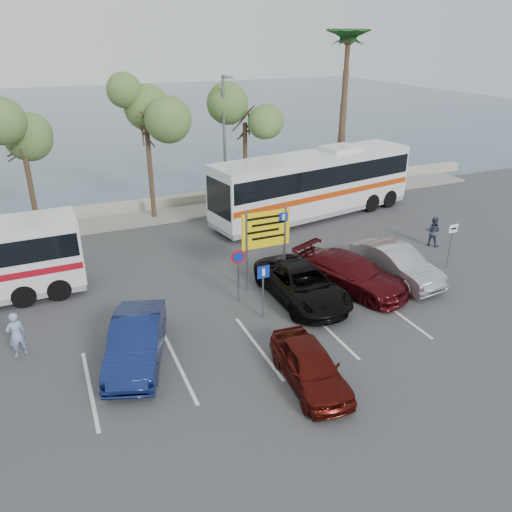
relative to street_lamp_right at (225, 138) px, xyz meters
name	(u,v)px	position (x,y,z in m)	size (l,w,h in m)	color
ground	(276,326)	(-3.00, -13.52, -4.60)	(120.00, 120.00, 0.00)	#363639
kerb_strip	(178,214)	(-3.00, 0.48, -4.52)	(44.00, 2.40, 0.15)	gray
seawall	(170,201)	(-3.00, 2.48, -4.30)	(48.00, 0.80, 0.60)	#A89E86
sea	(90,115)	(-3.00, 46.48, -4.59)	(140.00, 140.00, 0.00)	#38445A
tree_left	(19,125)	(-11.00, 0.48, 1.41)	(3.20, 3.20, 7.20)	#382619
tree_mid	(145,105)	(-4.50, 0.48, 2.06)	(3.20, 3.20, 8.00)	#382619
tree_right	(245,108)	(1.50, 0.48, 1.57)	(3.20, 3.20, 7.40)	#382619
palm_tree	(348,41)	(8.50, 0.48, 5.27)	(4.80, 4.80, 11.20)	#382619
street_lamp_right	(225,138)	(0.00, 0.00, 0.00)	(0.45, 1.15, 8.01)	slate
direction_sign	(266,235)	(-2.00, -10.32, -2.17)	(2.20, 0.12, 3.60)	slate
sign_no_stop	(238,267)	(-3.60, -11.13, -3.02)	(0.60, 0.08, 2.35)	slate
sign_parking	(263,284)	(-3.20, -12.73, -3.13)	(0.50, 0.07, 2.25)	slate
sign_taxi	(451,240)	(6.80, -12.03, -3.18)	(0.50, 0.07, 2.20)	slate
lane_markings	(260,346)	(-4.14, -14.52, -4.60)	(12.02, 4.20, 0.01)	silver
coach_bus_right	(314,187)	(4.50, -3.02, -2.70)	(13.39, 5.01, 4.08)	silver
car_blue	(136,341)	(-8.29, -13.60, -3.83)	(1.62, 4.65, 1.53)	#101C4F
car_maroon	(351,273)	(1.30, -12.02, -3.84)	(2.13, 5.23, 1.52)	#4D0C12
car_red	(310,366)	(-3.50, -17.02, -3.93)	(1.58, 3.92, 1.33)	#4A0E0A
suv_black	(302,284)	(-1.10, -12.02, -3.87)	(2.41, 5.23, 1.45)	black
car_silver_b	(396,263)	(3.70, -12.02, -3.82)	(1.65, 4.73, 1.56)	#98999E
pedestrian_near	(16,335)	(-12.00, -11.67, -3.76)	(0.62, 0.40, 1.69)	#839BBF
pedestrian_far	(433,231)	(8.00, -9.56, -3.80)	(0.77, 0.60, 1.59)	#343A4E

